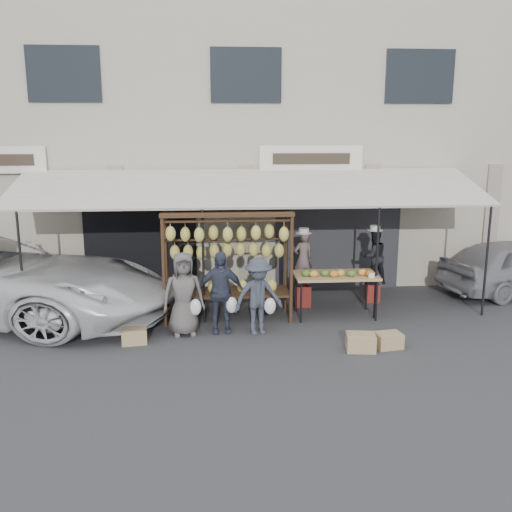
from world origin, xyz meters
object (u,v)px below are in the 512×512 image
at_px(crate_near_b, 388,340).
at_px(crate_far, 134,336).
at_px(crate_near_a, 361,342).
at_px(customer_mid, 220,292).
at_px(banana_rack, 227,244).
at_px(produce_table, 336,276).
at_px(vendor_right, 374,256).
at_px(customer_left, 183,294).
at_px(customer_right, 258,296).
at_px(vendor_left, 303,259).

relative_size(crate_near_b, crate_far, 1.01).
bearing_deg(crate_near_a, customer_mid, 155.06).
distance_m(banana_rack, customer_mid, 1.10).
height_order(produce_table, vendor_right, vendor_right).
bearing_deg(banana_rack, customer_left, -135.32).
relative_size(banana_rack, crate_near_b, 5.76).
bearing_deg(customer_right, crate_near_a, -46.24).
bearing_deg(vendor_left, customer_right, 38.78).
relative_size(vendor_left, customer_left, 0.75).
xyz_separation_m(vendor_right, customer_left, (-4.14, -1.82, -0.25)).
distance_m(vendor_right, customer_right, 3.33).
relative_size(produce_table, customer_right, 1.15).
height_order(produce_table, customer_left, customer_left).
xyz_separation_m(customer_mid, crate_near_a, (2.45, -1.14, -0.64)).
xyz_separation_m(banana_rack, crate_far, (-1.75, -1.23, -1.43)).
height_order(vendor_left, crate_far, vendor_left).
relative_size(customer_right, crate_far, 3.29).
bearing_deg(customer_mid, vendor_right, 21.71).
xyz_separation_m(customer_right, crate_far, (-2.30, -0.34, -0.60)).
height_order(banana_rack, vendor_right, banana_rack).
relative_size(customer_left, crate_near_b, 3.52).
distance_m(customer_right, crate_near_b, 2.51).
bearing_deg(crate_near_a, crate_near_b, 9.95).
distance_m(customer_left, customer_mid, 0.69).
xyz_separation_m(vendor_left, customer_right, (-1.12, -1.67, -0.33)).
bearing_deg(crate_near_a, produce_table, 91.69).
relative_size(banana_rack, crate_far, 5.79).
distance_m(banana_rack, crate_far, 2.57).
xyz_separation_m(vendor_left, customer_left, (-2.52, -1.62, -0.27)).
xyz_separation_m(customer_mid, crate_near_b, (2.98, -1.05, -0.66)).
relative_size(banana_rack, crate_near_a, 5.20).
bearing_deg(crate_near_b, customer_right, 157.89).
relative_size(customer_left, crate_near_a, 3.18).
bearing_deg(crate_near_a, crate_far, 170.56).
relative_size(crate_near_a, crate_far, 1.11).
relative_size(customer_left, customer_right, 1.08).
xyz_separation_m(vendor_left, crate_far, (-3.41, -2.01, -0.93)).
bearing_deg(customer_right, crate_near_b, -38.07).
distance_m(produce_table, vendor_left, 1.01).
height_order(banana_rack, vendor_left, banana_rack).
relative_size(vendor_left, customer_right, 0.81).
bearing_deg(crate_far, vendor_right, 23.65).
height_order(crate_near_a, crate_far, crate_near_a).
distance_m(crate_near_a, crate_near_b, 0.54).
bearing_deg(crate_far, crate_near_a, -9.44).
bearing_deg(customer_right, produce_table, 10.97).
bearing_deg(banana_rack, crate_near_b, -32.81).
height_order(vendor_left, customer_mid, vendor_left).
xyz_separation_m(vendor_right, customer_mid, (-3.46, -1.74, -0.25)).
bearing_deg(produce_table, customer_right, -153.07).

